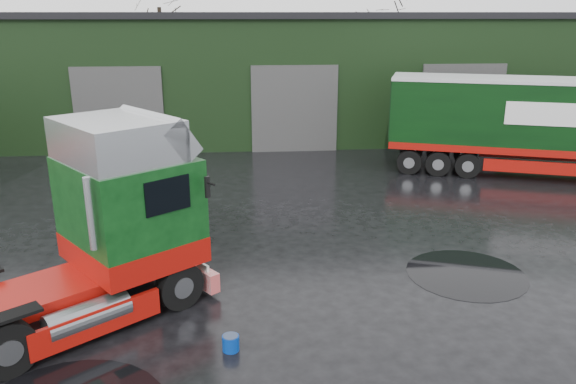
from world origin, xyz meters
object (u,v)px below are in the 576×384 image
at_px(wash_bucket, 231,343).
at_px(warehouse, 284,71).
at_px(lorry_right, 538,128).
at_px(tree_back_b, 381,48).
at_px(tree_back_a, 161,35).
at_px(hero_tractor, 42,233).

bearing_deg(wash_bucket, warehouse, 82.83).
relative_size(lorry_right, tree_back_b, 1.97).
height_order(warehouse, tree_back_a, tree_back_a).
distance_m(lorry_right, tree_back_a, 27.27).
relative_size(hero_tractor, lorry_right, 0.46).
xyz_separation_m(lorry_right, tree_back_a, (-17.17, 21.00, 2.81)).
distance_m(hero_tractor, tree_back_a, 31.36).
relative_size(hero_tractor, tree_back_b, 0.91).
distance_m(warehouse, hero_tractor, 22.21).
bearing_deg(wash_bucket, hero_tractor, 162.21).
relative_size(warehouse, lorry_right, 2.19).
xyz_separation_m(wash_bucket, tree_back_a, (-5.18, 32.39, 4.59)).
bearing_deg(lorry_right, wash_bucket, -27.39).
bearing_deg(lorry_right, tree_back_b, -157.74).
bearing_deg(lorry_right, warehouse, -121.12).
xyz_separation_m(hero_tractor, tree_back_a, (-1.50, 31.21, 2.63)).
height_order(lorry_right, wash_bucket, lorry_right).
height_order(lorry_right, tree_back_a, tree_back_a).
bearing_deg(hero_tractor, lorry_right, 85.17).
height_order(lorry_right, tree_back_b, tree_back_b).
bearing_deg(hero_tractor, warehouse, 125.04).
xyz_separation_m(hero_tractor, wash_bucket, (3.68, -1.18, -1.96)).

